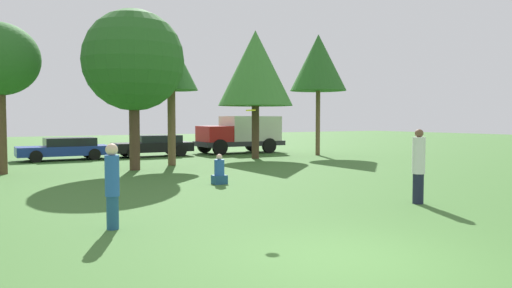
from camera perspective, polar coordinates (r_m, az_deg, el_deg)
ground_plane at (r=7.80m, az=11.48°, el=-13.39°), size 120.00×120.00×0.00m
person_thrower at (r=9.94m, az=-16.70°, el=-4.63°), size 0.28×0.28×1.71m
person_catcher at (r=13.08m, az=18.73°, el=-2.47°), size 0.33×0.33×1.93m
frisbee at (r=10.70m, az=-0.63°, el=4.02°), size 0.22×0.22×0.03m
bystander_sitting at (r=16.22m, az=-4.37°, el=-3.32°), size 0.45×0.38×1.01m
tree_3 at (r=21.30m, az=-14.33°, el=9.54°), size 4.29×4.29×6.82m
tree_4 at (r=23.11m, az=-10.05°, el=9.20°), size 2.51×2.51×6.05m
tree_5 at (r=26.64m, az=-0.07°, el=8.94°), size 4.12×4.12×7.04m
tree_6 at (r=29.40m, az=7.40°, el=9.51°), size 3.37×3.37×7.25m
parked_car_blue at (r=27.56m, az=-21.71°, el=-0.47°), size 4.60×2.05×1.19m
parked_car_black at (r=28.63m, az=-11.98°, el=-0.13°), size 4.48×1.97×1.24m
delivery_truck_red at (r=30.98m, az=-1.71°, el=1.34°), size 5.61×2.53×2.36m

